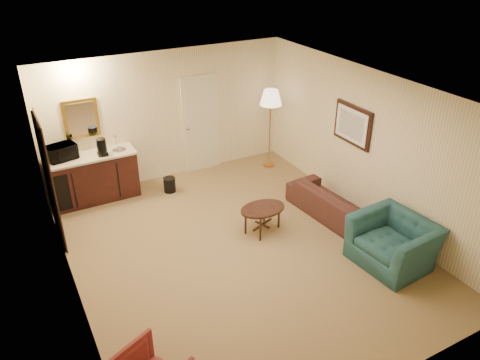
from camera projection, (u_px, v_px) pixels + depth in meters
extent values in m
plane|color=olive|center=(239.00, 249.00, 7.55)|extent=(6.00, 6.00, 0.00)
cube|color=#FAF0BB|center=(168.00, 116.00, 9.27)|extent=(5.00, 0.02, 2.60)
cube|color=#FAF0BB|center=(65.00, 222.00, 5.89)|extent=(0.02, 6.00, 2.60)
cube|color=#FAF0BB|center=(368.00, 146.00, 7.98)|extent=(0.02, 6.00, 2.60)
cube|color=white|center=(239.00, 93.00, 6.33)|extent=(5.00, 6.00, 0.02)
cube|color=beige|center=(201.00, 124.00, 9.67)|extent=(0.82, 0.06, 2.05)
cube|color=black|center=(50.00, 183.00, 7.34)|extent=(0.06, 0.98, 2.10)
cube|color=gold|center=(81.00, 119.00, 8.43)|extent=(0.62, 0.04, 0.72)
cube|color=#321A10|center=(352.00, 125.00, 8.16)|extent=(0.06, 0.90, 0.70)
cube|color=#371411|center=(93.00, 178.00, 8.75)|extent=(1.64, 0.58, 0.92)
imported|color=black|center=(334.00, 199.00, 8.27)|extent=(0.69, 1.86, 0.71)
imported|color=#225552|center=(394.00, 235.00, 7.03)|extent=(0.83, 1.19, 0.99)
cube|color=#321A10|center=(262.00, 219.00, 7.92)|extent=(0.93, 0.79, 0.45)
cube|color=#AD7B39|center=(270.00, 129.00, 9.86)|extent=(0.50, 0.50, 1.71)
cylinder|color=black|center=(170.00, 185.00, 9.17)|extent=(0.28, 0.28, 0.29)
imported|color=black|center=(61.00, 151.00, 8.31)|extent=(0.56, 0.39, 0.34)
cylinder|color=black|center=(102.00, 147.00, 8.47)|extent=(0.22, 0.22, 0.32)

